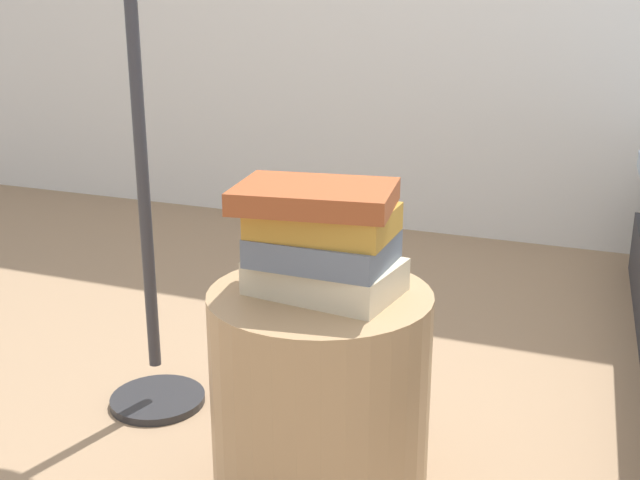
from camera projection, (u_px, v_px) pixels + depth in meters
name	position (u px, v px, depth m)	size (l,w,h in m)	color
side_table	(320.00, 400.00, 1.58)	(0.43, 0.43, 0.46)	tan
book_cream	(325.00, 276.00, 1.51)	(0.27, 0.18, 0.06)	beige
book_slate	(322.00, 249.00, 1.48)	(0.25, 0.19, 0.05)	slate
book_ochre	(325.00, 220.00, 1.47)	(0.26, 0.18, 0.05)	#B7842D
book_rust	(315.00, 196.00, 1.45)	(0.29, 0.20, 0.04)	#994723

